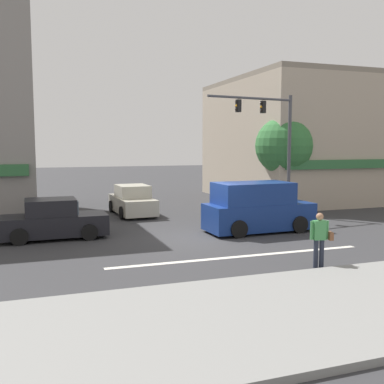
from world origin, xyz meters
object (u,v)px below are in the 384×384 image
(street_tree, at_px, (284,146))
(traffic_light_mast, at_px, (274,135))
(van_waiting_far, at_px, (257,208))
(sedan_crossing_center, at_px, (132,201))
(sedan_crossing_rightbound, at_px, (53,221))
(pedestrian_foreground_with_bag, at_px, (320,237))

(street_tree, relative_size, traffic_light_mast, 0.85)
(van_waiting_far, bearing_deg, sedan_crossing_center, 122.29)
(traffic_light_mast, bearing_deg, street_tree, 48.14)
(traffic_light_mast, distance_m, van_waiting_far, 5.25)
(sedan_crossing_rightbound, relative_size, pedestrian_foreground_with_bag, 2.47)
(street_tree, height_order, sedan_crossing_center, street_tree)
(van_waiting_far, xyz_separation_m, pedestrian_foreground_with_bag, (-0.87, -5.69, -0.05))
(sedan_crossing_center, bearing_deg, pedestrian_foreground_with_bag, -75.30)
(traffic_light_mast, height_order, sedan_crossing_rightbound, traffic_light_mast)
(sedan_crossing_center, relative_size, pedestrian_foreground_with_bag, 2.50)
(pedestrian_foreground_with_bag, bearing_deg, van_waiting_far, 81.34)
(street_tree, distance_m, pedestrian_foreground_with_bag, 12.37)
(street_tree, height_order, pedestrian_foreground_with_bag, street_tree)
(street_tree, distance_m, van_waiting_far, 7.27)
(traffic_light_mast, height_order, sedan_crossing_center, traffic_light_mast)
(street_tree, bearing_deg, sedan_crossing_rightbound, -163.14)
(van_waiting_far, relative_size, sedan_crossing_rightbound, 1.13)
(sedan_crossing_center, relative_size, sedan_crossing_rightbound, 1.01)
(traffic_light_mast, distance_m, pedestrian_foreground_with_bag, 10.14)
(traffic_light_mast, distance_m, sedan_crossing_rightbound, 11.55)
(street_tree, xyz_separation_m, sedan_crossing_rightbound, (-12.59, -3.82, -2.91))
(street_tree, distance_m, sedan_crossing_center, 8.95)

